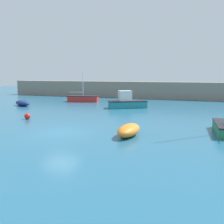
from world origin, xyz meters
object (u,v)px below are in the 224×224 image
motorboat_grey_hull (127,102)px  open_tender_yellow (129,130)px  mooring_buoy_red (27,116)px  sailboat_twin_hulled (83,99)px  rowboat_white_midwater (23,103)px

motorboat_grey_hull → open_tender_yellow: 14.94m
motorboat_grey_hull → mooring_buoy_red: 13.06m
sailboat_twin_hulled → rowboat_white_midwater: 9.39m
sailboat_twin_hulled → open_tender_yellow: bearing=-68.8°
rowboat_white_midwater → open_tender_yellow: bearing=-5.4°
sailboat_twin_hulled → open_tender_yellow: size_ratio=1.66×
sailboat_twin_hulled → open_tender_yellow: sailboat_twin_hulled is taller
rowboat_white_midwater → sailboat_twin_hulled: bearing=80.4°
motorboat_grey_hull → sailboat_twin_hulled: bearing=119.1°
motorboat_grey_hull → open_tender_yellow: bearing=-104.9°
rowboat_white_midwater → motorboat_grey_hull: motorboat_grey_hull is taller
motorboat_grey_hull → open_tender_yellow: (4.33, -14.29, -0.32)m
rowboat_white_midwater → open_tender_yellow: 21.81m
mooring_buoy_red → motorboat_grey_hull: bearing=59.0°
sailboat_twin_hulled → motorboat_grey_hull: (8.64, -4.83, 0.25)m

